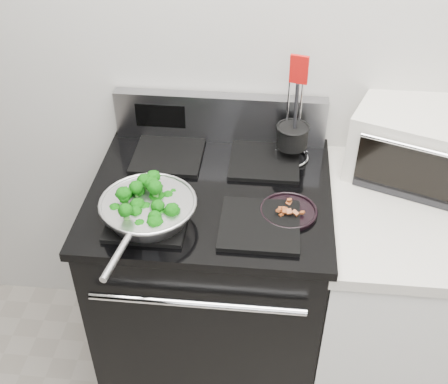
# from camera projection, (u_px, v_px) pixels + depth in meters

# --- Properties ---
(back_wall) EXTENTS (4.00, 0.02, 2.70)m
(back_wall) POSITION_uv_depth(u_px,v_px,m) (312.00, 35.00, 1.83)
(back_wall) COLOR beige
(back_wall) RESTS_ON ground
(gas_range) EXTENTS (0.79, 0.69, 1.13)m
(gas_range) POSITION_uv_depth(u_px,v_px,m) (212.00, 284.00, 2.13)
(gas_range) COLOR black
(gas_range) RESTS_ON floor
(counter) EXTENTS (0.62, 0.68, 0.92)m
(counter) POSITION_uv_depth(u_px,v_px,m) (395.00, 304.00, 2.09)
(counter) COLOR white
(counter) RESTS_ON floor
(skillet) EXTENTS (0.30, 0.46, 0.06)m
(skillet) POSITION_uv_depth(u_px,v_px,m) (148.00, 209.00, 1.68)
(skillet) COLOR silver
(skillet) RESTS_ON gas_range
(broccoli_pile) EXTENTS (0.23, 0.23, 0.08)m
(broccoli_pile) POSITION_uv_depth(u_px,v_px,m) (148.00, 204.00, 1.67)
(broccoli_pile) COLOR #043205
(broccoli_pile) RESTS_ON skillet
(bacon_plate) EXTENTS (0.18, 0.18, 0.04)m
(bacon_plate) POSITION_uv_depth(u_px,v_px,m) (289.00, 209.00, 1.73)
(bacon_plate) COLOR black
(bacon_plate) RESTS_ON gas_range
(utensil_holder) EXTENTS (0.13, 0.13, 0.40)m
(utensil_holder) POSITION_uv_depth(u_px,v_px,m) (292.00, 142.00, 1.93)
(utensil_holder) COLOR silver
(utensil_holder) RESTS_ON gas_range
(toaster_oven) EXTENTS (0.51, 0.45, 0.24)m
(toaster_oven) POSITION_uv_depth(u_px,v_px,m) (420.00, 143.00, 1.89)
(toaster_oven) COLOR beige
(toaster_oven) RESTS_ON counter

